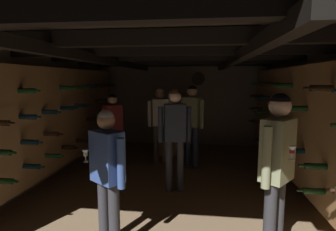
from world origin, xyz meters
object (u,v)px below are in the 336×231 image
at_px(person_guest_far_right, 192,118).
at_px(person_host_center, 175,130).
at_px(display_bottle, 164,113).
at_px(wine_crate_stack, 169,137).
at_px(person_guest_rear_center, 160,118).
at_px(person_guest_near_left, 107,168).
at_px(person_guest_far_left, 113,125).
at_px(person_guest_near_right, 277,162).

bearing_deg(person_guest_far_right, person_host_center, -100.24).
height_order(display_bottle, person_guest_far_right, person_guest_far_right).
distance_m(wine_crate_stack, person_guest_rear_center, 0.82).
relative_size(wine_crate_stack, person_guest_near_left, 0.59).
bearing_deg(wine_crate_stack, person_guest_far_left, -128.53).
bearing_deg(person_guest_far_left, person_guest_rear_center, 37.27).
bearing_deg(person_guest_rear_center, person_guest_far_left, -142.73).
xyz_separation_m(person_guest_far_right, person_guest_far_left, (-1.57, -0.40, -0.12)).
relative_size(wine_crate_stack, person_guest_far_left, 0.58).
height_order(display_bottle, person_guest_near_left, person_guest_near_left).
bearing_deg(person_guest_far_left, person_guest_near_left, -72.86).
distance_m(person_host_center, person_guest_far_left, 1.62).
height_order(display_bottle, person_host_center, person_host_center).
distance_m(person_guest_far_right, person_guest_far_left, 1.63).
bearing_deg(person_guest_far_left, person_guest_near_right, -45.30).
relative_size(person_host_center, person_guest_far_right, 0.98).
relative_size(wine_crate_stack, person_host_center, 0.53).
xyz_separation_m(display_bottle, person_guest_far_right, (0.70, -0.88, 0.02)).
bearing_deg(display_bottle, person_guest_far_right, -51.62).
bearing_deg(person_guest_near_left, person_guest_far_left, 107.14).
distance_m(wine_crate_stack, person_guest_far_right, 1.19).
xyz_separation_m(display_bottle, person_guest_near_left, (-0.09, -3.81, -0.12)).
distance_m(display_bottle, person_host_center, 2.23).
xyz_separation_m(wine_crate_stack, person_guest_near_right, (1.51, -3.77, 0.60)).
height_order(person_guest_far_right, person_guest_near_left, person_guest_far_right).
bearing_deg(person_guest_far_left, person_guest_far_right, 14.16).
relative_size(person_host_center, person_guest_far_left, 1.09).
bearing_deg(person_host_center, person_guest_rear_center, 107.09).
relative_size(person_guest_near_left, person_guest_far_left, 0.98).
bearing_deg(person_host_center, person_guest_far_left, 146.06).
bearing_deg(person_guest_rear_center, wine_crate_stack, 77.57).
bearing_deg(person_guest_near_left, display_bottle, 88.61).
bearing_deg(person_host_center, person_guest_near_left, -108.88).
bearing_deg(person_guest_far_right, display_bottle, 128.38).
relative_size(wine_crate_stack, person_guest_near_right, 0.52).
bearing_deg(display_bottle, person_guest_rear_center, -91.22).
height_order(wine_crate_stack, person_host_center, person_host_center).
relative_size(display_bottle, person_guest_far_right, 0.20).
relative_size(person_guest_far_right, person_guest_near_left, 1.12).
height_order(person_guest_far_right, person_guest_rear_center, person_guest_far_right).
bearing_deg(person_guest_near_left, person_host_center, 71.12).
bearing_deg(person_guest_near_left, person_guest_near_right, 0.07).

